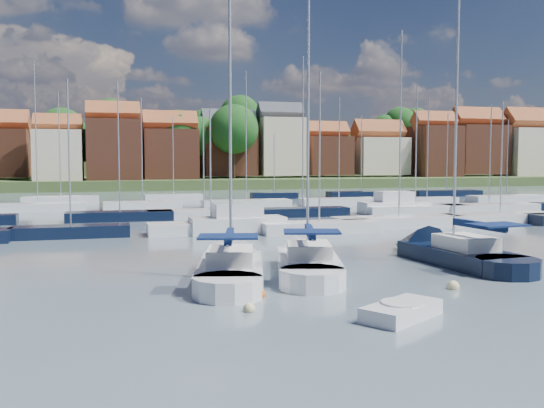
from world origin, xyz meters
name	(u,v)px	position (x,y,z in m)	size (l,w,h in m)	color
ground	(247,210)	(0.00, 40.00, 0.00)	(260.00, 260.00, 0.00)	#4D5E69
sailboat_left	(232,268)	(-9.01, 3.87, 0.36)	(5.22, 11.07, 14.59)	silver
sailboat_centre	(307,262)	(-5.07, 4.53, 0.36)	(5.57, 11.11, 14.64)	silver
sailboat_navy	(443,254)	(3.00, 5.21, 0.36)	(3.98, 11.53, 15.68)	black
tender	(402,311)	(-4.91, -5.25, 0.26)	(3.46, 2.92, 0.68)	silver
buoy_b	(249,311)	(-9.73, -2.91, 0.00)	(0.45, 0.45, 0.45)	beige
buoy_c	(259,297)	(-8.81, -0.73, 0.00)	(0.52, 0.52, 0.52)	#D85914
buoy_d	(453,289)	(-0.55, -1.48, 0.00)	(0.52, 0.52, 0.52)	beige
buoy_e	(484,253)	(6.57, 6.73, 0.00)	(0.50, 0.50, 0.50)	beige
marina_field	(276,209)	(1.91, 35.15, 0.43)	(79.62, 41.41, 15.93)	silver
far_shore_town	(175,163)	(2.23, 132.67, 4.61)	(212.46, 90.00, 22.27)	#41582C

